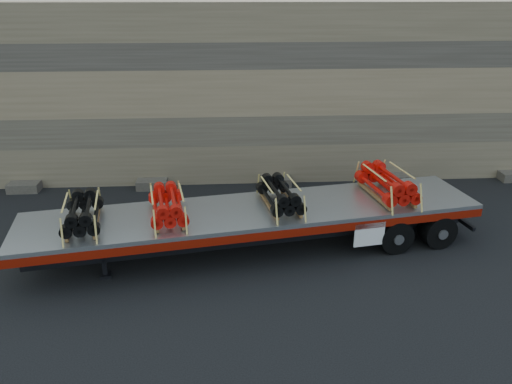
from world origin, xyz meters
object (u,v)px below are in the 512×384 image
(bundle_front, at_px, (82,214))
(bundle_midrear, at_px, (280,195))
(bundle_rear, at_px, (387,184))
(trailer, at_px, (255,229))
(bundle_midfront, at_px, (168,206))

(bundle_front, bearing_deg, bundle_midrear, -0.00)
(bundle_midrear, bearing_deg, bundle_rear, 0.00)
(trailer, relative_size, bundle_front, 6.79)
(bundle_midfront, bearing_deg, bundle_rear, 0.00)
(trailer, distance_m, bundle_midrear, 1.30)
(trailer, height_order, bundle_front, bundle_front)
(trailer, distance_m, bundle_front, 4.97)
(bundle_front, distance_m, bundle_rear, 9.11)
(trailer, xyz_separation_m, bundle_midfront, (-2.51, -0.43, 1.04))
(bundle_midfront, bearing_deg, bundle_midrear, 0.00)
(bundle_front, xyz_separation_m, bundle_rear, (8.98, 1.54, 0.05))
(trailer, distance_m, bundle_midfront, 2.75)
(bundle_rear, bearing_deg, bundle_front, 180.00)
(trailer, height_order, bundle_midrear, bundle_midrear)
(trailer, relative_size, bundle_midrear, 6.76)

